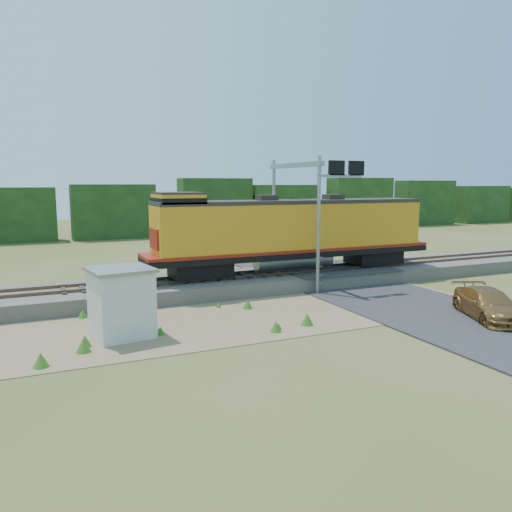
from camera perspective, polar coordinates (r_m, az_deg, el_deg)
name	(u,v)px	position (r m, az deg, el deg)	size (l,w,h in m)	color
ground	(276,315)	(23.64, 2.33, -6.77)	(140.00, 140.00, 0.00)	#475123
ballast	(230,284)	(28.90, -2.98, -3.18)	(70.00, 5.00, 0.80)	slate
rails	(230,275)	(28.81, -2.99, -2.24)	(70.00, 1.54, 0.16)	brown
dirt_shoulder	(233,317)	(23.29, -2.66, -6.97)	(26.00, 8.00, 0.03)	#8C7754
road	(386,296)	(27.94, 14.64, -4.49)	(7.00, 66.00, 0.86)	#38383A
tree_line_north	(129,210)	(59.38, -14.29, 5.08)	(130.00, 3.00, 6.50)	#143513
weed_clumps	(205,323)	(22.45, -5.88, -7.64)	(15.00, 6.20, 0.56)	#376B1E
locomotive	(290,231)	(30.08, 3.92, 2.83)	(18.29, 2.79, 4.72)	black
shed	(121,302)	(20.80, -15.14, -5.10)	(2.71, 2.71, 2.82)	silver
signal_gantry	(306,191)	(29.68, 5.75, 7.39)	(3.03, 6.20, 7.64)	gray
car	(489,304)	(25.15, 25.05, -5.04)	(1.91, 4.70, 1.36)	olive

